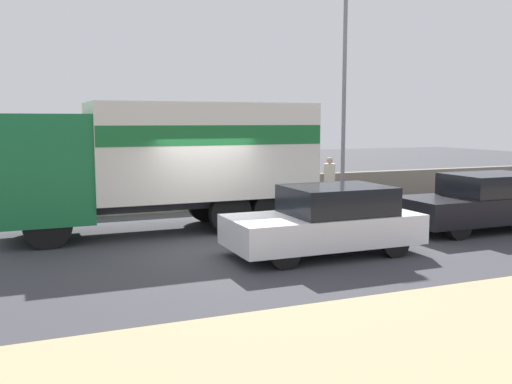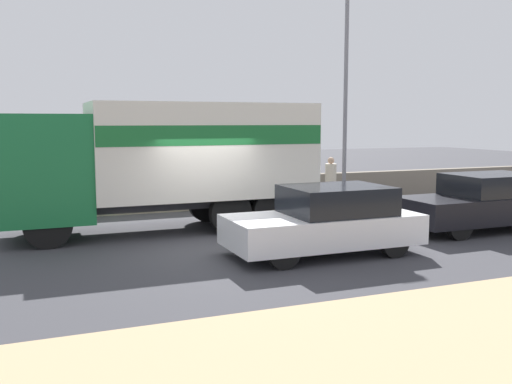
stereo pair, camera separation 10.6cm
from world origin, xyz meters
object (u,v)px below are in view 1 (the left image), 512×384
at_px(car_hatchback, 327,221).
at_px(street_lamp, 345,71).
at_px(box_truck, 169,155).
at_px(pedestrian, 329,182).
at_px(car_sedan_second, 483,202).

bearing_deg(car_hatchback, street_lamp, -123.52).
distance_m(box_truck, pedestrian, 6.33).
bearing_deg(box_truck, pedestrian, -162.31).
bearing_deg(street_lamp, car_sedan_second, -80.73).
relative_size(car_hatchback, car_sedan_second, 0.94).
distance_m(box_truck, car_sedan_second, 8.48).
bearing_deg(box_truck, car_sedan_second, 158.70).
bearing_deg(box_truck, street_lamp, -159.05).
height_order(street_lamp, box_truck, street_lamp).
bearing_deg(car_hatchback, pedestrian, -120.23).
xyz_separation_m(car_hatchback, car_sedan_second, (5.28, 0.88, 0.02)).
bearing_deg(car_hatchback, car_sedan_second, -170.54).
relative_size(box_truck, car_hatchback, 1.90).
bearing_deg(street_lamp, pedestrian, -142.07).
bearing_deg(pedestrian, car_sedan_second, -69.10).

